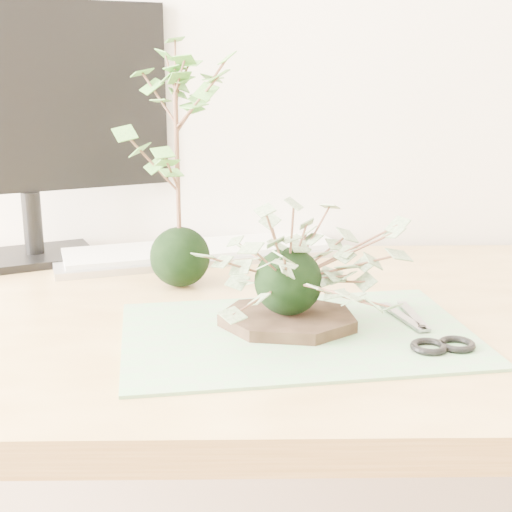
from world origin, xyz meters
name	(u,v)px	position (x,y,z in m)	size (l,w,h in m)	color
desk	(244,369)	(-0.02, 1.23, 0.65)	(1.60, 0.70, 0.74)	tan
cutting_mat	(298,334)	(0.05, 1.13, 0.74)	(0.43, 0.29, 0.00)	gray
stone_dish	(288,319)	(0.04, 1.16, 0.75)	(0.18, 0.18, 0.01)	black
ivy_kokedama	(289,250)	(0.04, 1.16, 0.84)	(0.31, 0.31, 0.17)	black
maple_kokedama	(176,108)	(-0.11, 1.34, 1.00)	(0.22, 0.22, 0.38)	black
keyboard	(202,252)	(-0.09, 1.51, 0.75)	(0.52, 0.29, 0.02)	#AEAFB3
monitor	(25,114)	(-0.37, 1.50, 0.99)	(0.45, 0.23, 0.43)	black
scissors	(430,339)	(0.21, 1.10, 0.75)	(0.09, 0.18, 0.01)	gray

